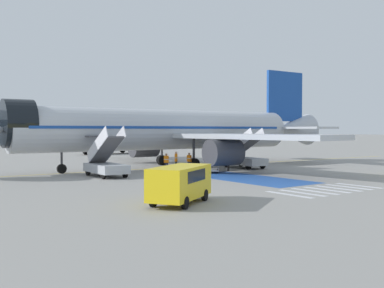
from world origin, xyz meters
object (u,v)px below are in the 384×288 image
(fuel_tanker, at_px, (108,144))
(baggage_cart, at_px, (211,170))
(boarding_stairs_aft, at_px, (244,158))
(boarding_stairs_forward, at_px, (106,164))
(ground_crew_0, at_px, (166,161))
(ground_crew_1, at_px, (189,160))
(airliner, at_px, (170,130))
(ground_crew_3, at_px, (176,160))
(ground_crew_2, at_px, (228,161))
(service_van_0, at_px, (180,181))

(fuel_tanker, height_order, baggage_cart, fuel_tanker)
(boarding_stairs_aft, relative_size, baggage_cart, 1.81)
(boarding_stairs_forward, height_order, boarding_stairs_aft, boarding_stairs_forward)
(ground_crew_0, xyz_separation_m, ground_crew_1, (2.65, 0.04, -0.02))
(airliner, distance_m, ground_crew_3, 4.93)
(airliner, xyz_separation_m, ground_crew_1, (-0.06, -3.48, -2.90))
(airliner, bearing_deg, ground_crew_2, -157.03)
(fuel_tanker, height_order, ground_crew_3, fuel_tanker)
(fuel_tanker, bearing_deg, boarding_stairs_aft, -7.33)
(fuel_tanker, distance_m, ground_crew_2, 33.87)
(fuel_tanker, bearing_deg, airliner, -19.57)
(fuel_tanker, bearing_deg, service_van_0, -28.18)
(airliner, relative_size, ground_crew_0, 23.95)
(boarding_stairs_aft, bearing_deg, boarding_stairs_forward, -180.00)
(airliner, relative_size, boarding_stairs_forward, 7.68)
(boarding_stairs_forward, xyz_separation_m, ground_crew_1, (9.09, 0.67, -0.06))
(service_van_0, xyz_separation_m, ground_crew_2, (14.43, 12.69, -0.26))
(boarding_stairs_forward, xyz_separation_m, ground_crew_2, (11.52, -2.26, -0.08))
(ground_crew_3, bearing_deg, service_van_0, 9.08)
(baggage_cart, xyz_separation_m, ground_crew_1, (-0.14, 3.16, 0.70))
(boarding_stairs_aft, bearing_deg, baggage_cart, -160.19)
(airliner, distance_m, ground_crew_2, 7.44)
(airliner, distance_m, boarding_stairs_forward, 10.44)
(boarding_stairs_forward, height_order, service_van_0, boarding_stairs_forward)
(boarding_stairs_aft, bearing_deg, ground_crew_2, -153.37)
(airliner, height_order, ground_crew_2, airliner)
(airliner, relative_size, ground_crew_1, 24.42)
(boarding_stairs_forward, xyz_separation_m, ground_crew_0, (6.44, 0.64, -0.04))
(boarding_stairs_forward, bearing_deg, baggage_cart, -12.35)
(ground_crew_0, relative_size, ground_crew_2, 1.04)
(boarding_stairs_aft, height_order, service_van_0, boarding_stairs_aft)
(baggage_cart, relative_size, ground_crew_3, 1.57)
(baggage_cart, height_order, ground_crew_1, ground_crew_1)
(airliner, relative_size, service_van_0, 8.36)
(ground_crew_3, bearing_deg, boarding_stairs_aft, 124.07)
(airliner, bearing_deg, fuel_tanker, -10.25)
(boarding_stairs_forward, xyz_separation_m, fuel_tanker, (15.43, 31.37, 0.66))
(baggage_cart, height_order, ground_crew_0, ground_crew_0)
(service_van_0, xyz_separation_m, ground_crew_1, (12.00, 15.63, -0.24))
(boarding_stairs_forward, distance_m, ground_crew_0, 6.47)
(boarding_stairs_forward, relative_size, baggage_cart, 1.81)
(boarding_stairs_aft, bearing_deg, airliner, 142.97)
(ground_crew_0, bearing_deg, ground_crew_3, 35.51)
(boarding_stairs_forward, distance_m, boarding_stairs_aft, 15.03)
(service_van_0, height_order, ground_crew_2, service_van_0)
(baggage_cart, height_order, ground_crew_2, ground_crew_2)
(ground_crew_0, distance_m, ground_crew_1, 2.65)
(boarding_stairs_aft, xyz_separation_m, baggage_cart, (-5.77, -1.77, -0.74))
(boarding_stairs_forward, bearing_deg, airliner, 27.17)
(baggage_cart, bearing_deg, fuel_tanker, -59.08)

